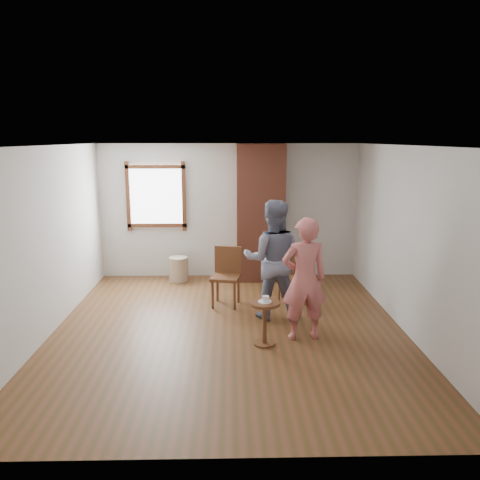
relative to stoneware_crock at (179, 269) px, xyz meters
name	(u,v)px	position (x,y,z in m)	size (l,w,h in m)	color
ground	(229,330)	(0.97, -2.40, -0.24)	(5.50, 5.50, 0.00)	brown
room_shell	(225,199)	(0.91, -1.79, 1.57)	(5.04, 5.52, 2.62)	silver
brick_chimney	(260,213)	(1.57, 0.10, 1.06)	(0.90, 0.50, 2.60)	#A4533A
stoneware_crock	(179,269)	(0.00, 0.00, 0.00)	(0.37, 0.37, 0.47)	tan
dark_pot	(180,277)	(0.02, 0.00, -0.16)	(0.15, 0.15, 0.15)	black
dining_chair_left	(227,273)	(0.93, -1.30, 0.30)	(0.52, 0.52, 0.95)	brown
dining_chair_right	(291,275)	(2.01, -1.17, 0.22)	(0.47, 0.47, 0.81)	brown
side_table	(265,316)	(1.44, -2.88, 0.17)	(0.40, 0.40, 0.60)	brown
cake_plate	(265,302)	(1.44, -2.88, 0.37)	(0.18, 0.18, 0.01)	white
cake_slice	(266,299)	(1.45, -2.88, 0.40)	(0.08, 0.07, 0.06)	white
man	(272,260)	(1.63, -1.89, 0.67)	(0.88, 0.69, 1.82)	#131A35
person_pink	(304,279)	(1.98, -2.69, 0.61)	(0.62, 0.41, 1.69)	#CB6765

